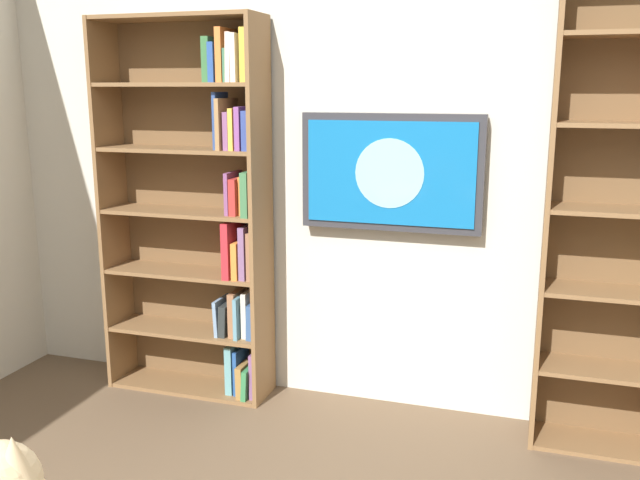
{
  "coord_description": "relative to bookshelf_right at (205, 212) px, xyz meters",
  "views": [
    {
      "loc": [
        -0.67,
        1.15,
        1.64
      ],
      "look_at": [
        0.03,
        -1.03,
        1.13
      ],
      "focal_mm": 38.66,
      "sensor_mm": 36.0,
      "label": 1
    }
  ],
  "objects": [
    {
      "name": "bookshelf_right",
      "position": [
        0.0,
        0.0,
        0.0
      ],
      "size": [
        0.9,
        0.28,
        1.99
      ],
      "color": "brown",
      "rests_on": "ground"
    },
    {
      "name": "wall_mounted_tv",
      "position": [
        -0.97,
        -0.08,
        0.24
      ],
      "size": [
        0.9,
        0.07,
        0.57
      ],
      "color": "#333338"
    },
    {
      "name": "wall_back",
      "position": [
        -0.99,
        -0.17,
        0.36
      ],
      "size": [
        4.52,
        0.06,
        2.7
      ],
      "primitive_type": "cube",
      "color": "beige",
      "rests_on": "ground"
    }
  ]
}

